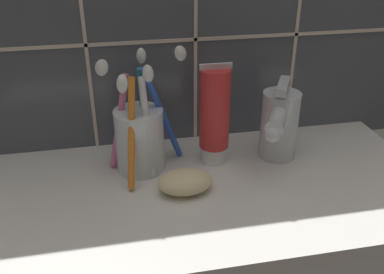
% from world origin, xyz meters
% --- Properties ---
extents(sink_counter, '(0.63, 0.30, 0.02)m').
position_xyz_m(sink_counter, '(0.00, 0.00, 0.01)').
color(sink_counter, silver).
rests_on(sink_counter, ground).
extents(toothbrush_cup, '(0.13, 0.12, 0.17)m').
position_xyz_m(toothbrush_cup, '(-0.08, 0.06, 0.07)').
color(toothbrush_cup, silver).
rests_on(toothbrush_cup, sink_counter).
extents(toothpaste_tube, '(0.04, 0.04, 0.15)m').
position_xyz_m(toothpaste_tube, '(0.03, 0.06, 0.09)').
color(toothpaste_tube, white).
rests_on(toothpaste_tube, sink_counter).
extents(sink_faucet, '(0.07, 0.11, 0.12)m').
position_xyz_m(sink_faucet, '(0.12, 0.06, 0.08)').
color(sink_faucet, silver).
rests_on(sink_faucet, sink_counter).
extents(soap_bar, '(0.07, 0.05, 0.03)m').
position_xyz_m(soap_bar, '(-0.03, -0.01, 0.04)').
color(soap_bar, beige).
rests_on(soap_bar, sink_counter).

